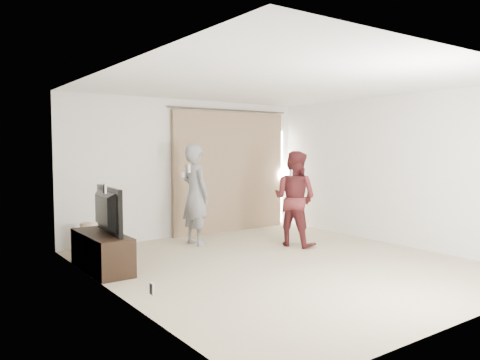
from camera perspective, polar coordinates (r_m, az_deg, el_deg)
name	(u,v)px	position (r m, az deg, el deg)	size (l,w,h in m)	color
floor	(283,264)	(6.95, 5.26, -10.14)	(5.50, 5.50, 0.00)	beige
wall_back	(189,168)	(9.01, -6.19, 1.46)	(5.00, 0.04, 2.60)	silver
wall_left	(115,183)	(5.46, -14.95, -0.30)	(0.04, 5.50, 2.60)	silver
ceiling	(284,84)	(6.80, 5.40, 11.63)	(5.00, 5.50, 0.01)	white
curtain	(231,172)	(9.44, -1.13, 1.01)	(2.80, 0.11, 2.46)	tan
tv_console	(102,252)	(6.80, -16.50, -8.38)	(0.46, 1.33, 0.51)	black
tv	(101,210)	(6.70, -16.60, -3.57)	(1.11, 0.15, 0.64)	black
scratching_post	(86,241)	(7.99, -18.21, -7.03)	(0.36, 0.36, 0.48)	tan
person_man	(195,195)	(8.16, -5.46, -1.79)	(0.48, 0.68, 1.75)	gray
person_woman	(295,199)	(8.10, 6.68, -2.26)	(0.85, 0.96, 1.63)	#541C1E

